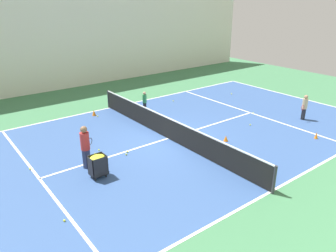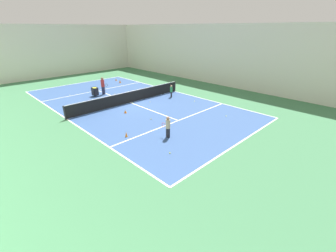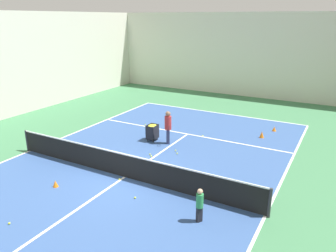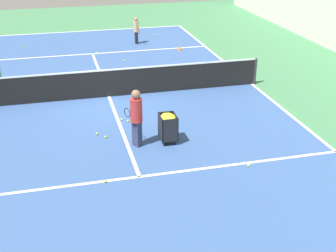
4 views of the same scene
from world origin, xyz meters
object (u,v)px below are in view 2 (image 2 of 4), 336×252
(player_near_baseline, at_px, (168,125))
(coach_at_net, at_px, (103,85))
(training_cone_0, at_px, (120,81))
(ball_cart, at_px, (95,90))
(training_cone_1, at_px, (125,111))
(tennis_net, at_px, (130,97))
(child_midcourt, at_px, (171,90))

(player_near_baseline, bearing_deg, coach_at_net, -15.34)
(coach_at_net, bearing_deg, training_cone_0, 100.04)
(ball_cart, bearing_deg, training_cone_1, -96.04)
(training_cone_0, bearing_deg, coach_at_net, -141.43)
(player_near_baseline, height_order, training_cone_0, player_near_baseline)
(tennis_net, xyz_separation_m, player_near_baseline, (-2.36, -7.15, 0.23))
(tennis_net, bearing_deg, coach_at_net, 93.76)
(player_near_baseline, xyz_separation_m, coach_at_net, (2.10, 11.23, 0.20))
(ball_cart, bearing_deg, tennis_net, -73.79)
(training_cone_0, relative_size, training_cone_1, 1.37)
(player_near_baseline, bearing_deg, child_midcourt, -51.27)
(player_near_baseline, distance_m, child_midcourt, 8.52)
(tennis_net, bearing_deg, training_cone_1, -133.87)
(coach_at_net, height_order, training_cone_1, coach_at_net)
(tennis_net, distance_m, training_cone_0, 8.10)
(tennis_net, height_order, child_midcourt, child_midcourt)
(training_cone_0, distance_m, training_cone_1, 10.62)
(child_midcourt, xyz_separation_m, training_cone_0, (-0.15, 8.50, -0.48))
(player_near_baseline, relative_size, child_midcourt, 1.17)
(coach_at_net, bearing_deg, ball_cart, -117.46)
(child_midcourt, bearing_deg, coach_at_net, 70.53)
(ball_cart, height_order, training_cone_1, ball_cart)
(tennis_net, height_order, ball_cart, tennis_net)
(player_near_baseline, height_order, training_cone_1, player_near_baseline)
(player_near_baseline, xyz_separation_m, ball_cart, (1.18, 11.21, -0.16))
(tennis_net, distance_m, player_near_baseline, 7.54)
(training_cone_1, bearing_deg, tennis_net, 46.13)
(training_cone_1, bearing_deg, player_near_baseline, -96.01)
(coach_at_net, distance_m, child_midcourt, 6.75)
(child_midcourt, distance_m, training_cone_1, 5.68)
(tennis_net, xyz_separation_m, child_midcourt, (3.82, -1.29, 0.12))
(child_midcourt, bearing_deg, training_cone_0, 34.23)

